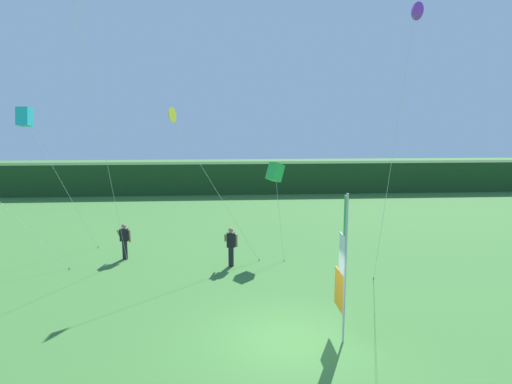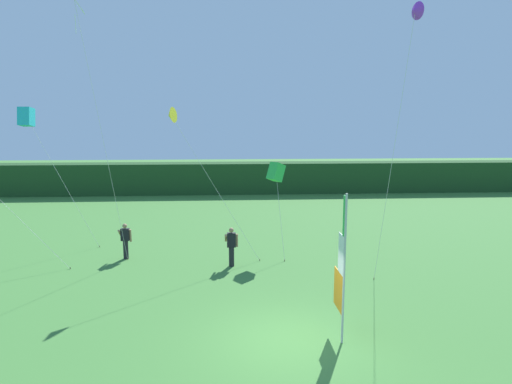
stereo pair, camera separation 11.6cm
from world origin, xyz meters
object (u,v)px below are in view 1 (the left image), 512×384
object	(u,v)px
person_mid_field	(124,240)
kite_yellow_delta_1	(171,116)
banner_flag	(342,269)
kite_green_box_0	(275,172)
kite_white_diamond_3	(76,11)
kite_purple_delta_2	(414,14)
kite_cyan_box_4	(25,117)
person_near_banner	(231,246)

from	to	relation	value
person_mid_field	kite_yellow_delta_1	world-z (taller)	kite_yellow_delta_1
banner_flag	kite_green_box_0	xyz separation A→B (m)	(-0.87, 8.60, 1.70)
kite_yellow_delta_1	kite_white_diamond_3	world-z (taller)	kite_white_diamond_3
kite_purple_delta_2	kite_cyan_box_4	size ratio (longest dim) A/B	1.49
banner_flag	person_near_banner	bearing A→B (deg)	115.07
kite_green_box_0	kite_yellow_delta_1	bearing A→B (deg)	-159.82
person_near_banner	kite_yellow_delta_1	xyz separation A→B (m)	(-2.39, 0.64, 5.31)
person_near_banner	banner_flag	bearing A→B (deg)	-64.93
banner_flag	kite_cyan_box_4	bearing A→B (deg)	142.48
banner_flag	person_mid_field	bearing A→B (deg)	134.89
banner_flag	kite_cyan_box_4	xyz separation A→B (m)	(-12.13, 9.31, 4.20)
kite_white_diamond_3	kite_cyan_box_4	world-z (taller)	kite_white_diamond_3
kite_purple_delta_2	kite_cyan_box_4	world-z (taller)	kite_purple_delta_2
person_mid_field	kite_green_box_0	world-z (taller)	kite_green_box_0
person_mid_field	kite_purple_delta_2	size ratio (longest dim) A/B	0.16
person_near_banner	kite_purple_delta_2	xyz separation A→B (m)	(6.08, -2.82, 8.58)
kite_purple_delta_2	kite_white_diamond_3	xyz separation A→B (m)	(-11.79, 2.84, 0.58)
banner_flag	kite_cyan_box_4	size ratio (longest dim) A/B	0.62
kite_green_box_0	kite_yellow_delta_1	xyz separation A→B (m)	(-4.47, -1.64, 2.51)
kite_white_diamond_3	kite_purple_delta_2	bearing A→B (deg)	-13.54
kite_green_box_0	kite_white_diamond_3	bearing A→B (deg)	-163.79
banner_flag	person_mid_field	xyz separation A→B (m)	(-7.60, 7.62, -1.14)
kite_green_box_0	kite_cyan_box_4	world-z (taller)	kite_cyan_box_4
person_near_banner	kite_green_box_0	world-z (taller)	kite_green_box_0
kite_purple_delta_2	kite_cyan_box_4	distance (m)	16.65
kite_white_diamond_3	banner_flag	bearing A→B (deg)	-36.16
banner_flag	kite_yellow_delta_1	world-z (taller)	kite_yellow_delta_1
kite_white_diamond_3	kite_cyan_box_4	distance (m)	5.98
banner_flag	person_near_banner	size ratio (longest dim) A/B	2.51
person_mid_field	kite_white_diamond_3	world-z (taller)	kite_white_diamond_3
person_mid_field	kite_green_box_0	xyz separation A→B (m)	(6.73, 0.98, 2.84)
person_mid_field	kite_white_diamond_3	distance (m)	9.35
banner_flag	kite_cyan_box_4	world-z (taller)	kite_cyan_box_4
person_mid_field	kite_cyan_box_4	size ratio (longest dim) A/B	0.24
person_mid_field	kite_yellow_delta_1	size ratio (longest dim) A/B	0.24
kite_purple_delta_2	kite_white_diamond_3	bearing A→B (deg)	166.46
banner_flag	person_mid_field	world-z (taller)	banner_flag
person_near_banner	kite_purple_delta_2	size ratio (longest dim) A/B	0.17
person_near_banner	kite_white_diamond_3	size ratio (longest dim) A/B	0.15
kite_yellow_delta_1	person_near_banner	bearing A→B (deg)	-14.98
person_near_banner	kite_cyan_box_4	xyz separation A→B (m)	(-9.17, 3.00, 5.30)
kite_white_diamond_3	kite_cyan_box_4	bearing A→B (deg)	139.27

